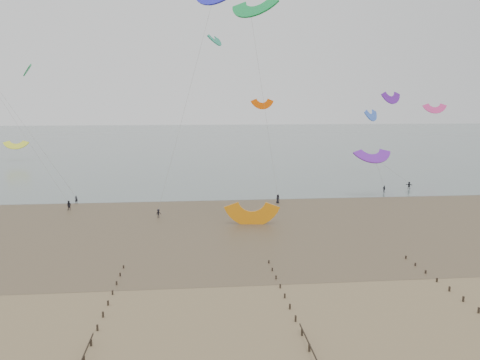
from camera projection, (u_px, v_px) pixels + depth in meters
name	position (u px, v px, depth m)	size (l,w,h in m)	color
ground	(248.00, 306.00, 46.80)	(500.00, 500.00, 0.00)	brown
sea_and_shore	(202.00, 220.00, 80.16)	(500.00, 665.00, 0.03)	#475654
kitesurfer_lead	(76.00, 199.00, 93.15)	(0.57, 0.38, 1.57)	black
kitesurfers	(234.00, 198.00, 94.64)	(92.69, 22.83, 1.88)	black
grounded_kite	(252.00, 224.00, 77.45)	(7.55, 3.95, 5.75)	orange
kites_airborne	(169.00, 97.00, 122.53)	(250.43, 105.56, 36.85)	#2425E4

